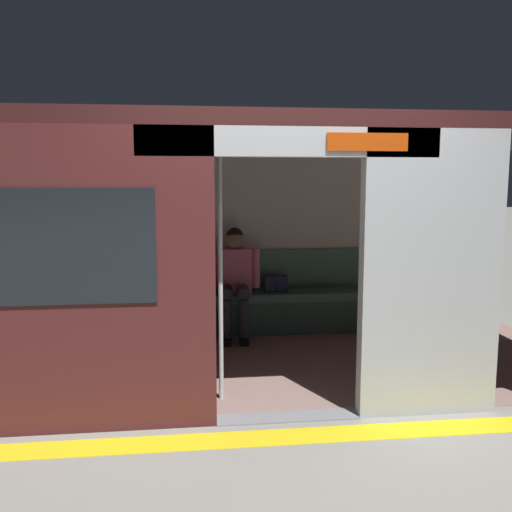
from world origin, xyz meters
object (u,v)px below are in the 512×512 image
at_px(book, 207,292).
at_px(grab_pole_door, 220,271).
at_px(person_seated, 235,274).
at_px(handbag, 276,284).
at_px(train_car, 257,208).
at_px(bench_seat, 252,302).

relative_size(book, grab_pole_door, 0.11).
bearing_deg(person_seated, handbag, -166.48).
distance_m(train_car, person_seated, 1.27).
bearing_deg(person_seated, bench_seat, -165.15).
height_order(bench_seat, grab_pole_door, grab_pole_door).
bearing_deg(person_seated, grab_pole_door, 81.88).
relative_size(train_car, grab_pole_door, 3.13).
bearing_deg(bench_seat, train_car, 86.13).
bearing_deg(train_car, handbag, -107.42).
distance_m(train_car, handbag, 1.47).
bearing_deg(grab_pole_door, train_car, -114.93).
bearing_deg(train_car, person_seated, -82.77).
distance_m(train_car, grab_pole_door, 1.01).
bearing_deg(book, grab_pole_door, 111.95).
xyz_separation_m(person_seated, book, (0.31, -0.07, -0.20)).
bearing_deg(bench_seat, grab_pole_door, 76.31).
height_order(train_car, person_seated, train_car).
height_order(train_car, grab_pole_door, train_car).
height_order(train_car, book, train_car).
relative_size(train_car, handbag, 24.62).
distance_m(person_seated, handbag, 0.50).
xyz_separation_m(bench_seat, person_seated, (0.20, 0.05, 0.33)).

